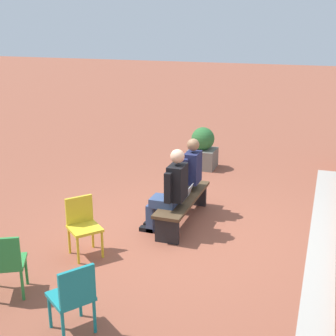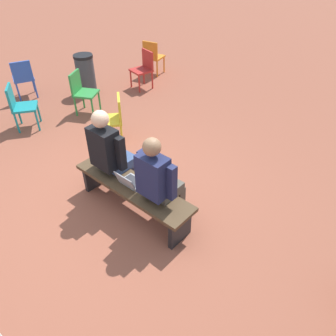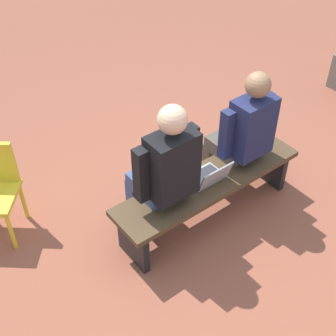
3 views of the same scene
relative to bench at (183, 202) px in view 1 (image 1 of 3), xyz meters
The scene contains 10 objects.
ground_plane 0.49m from the bench, 12.88° to the left, with size 60.00×60.00×0.00m, color brown.
concrete_strip 2.26m from the bench, 90.00° to the left, with size 7.42×0.40×0.01m, color #A8A399.
bench is the anchor object (origin of this frame).
person_student 0.55m from the bench, behind, with size 0.54×0.69×1.35m.
person_adult 0.58m from the bench, ahead, with size 0.57×0.71×1.38m.
laptop 0.15m from the bench, 30.48° to the left, with size 0.32×0.29×0.21m.
plastic_chair_mid_courtyard 1.83m from the bench, 34.26° to the right, with size 0.59×0.59×0.84m.
plastic_chair_foreground 3.17m from the bench, ahead, with size 0.59×0.59×0.84m.
plastic_chair_far_right 3.11m from the bench, 25.61° to the right, with size 0.57×0.57×0.84m.
planter 3.07m from the bench, behind, with size 0.60×0.60×0.94m.
Camera 1 is at (6.54, 2.06, 3.25)m, focal length 50.00 mm.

